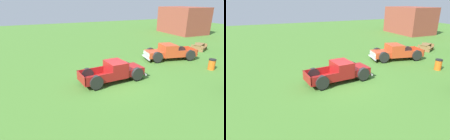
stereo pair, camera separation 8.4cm
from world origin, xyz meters
TOP-DOWN VIEW (x-y plane):
  - ground_plane at (0.00, 0.00)m, footprint 80.00×80.00m
  - pickup_truck_foreground at (-0.25, 0.10)m, footprint 2.29×5.10m
  - pickup_truck_behind_left at (-3.10, 7.05)m, footprint 2.89×5.46m
  - picnic_table at (-4.64, 13.14)m, footprint 2.14×2.28m
  - trash_can at (0.89, 8.73)m, footprint 0.59×0.59m
  - brick_pavilion at (-15.63, 20.47)m, footprint 7.78×5.46m

SIDE VIEW (x-z plane):
  - ground_plane at x=0.00m, z-range 0.00..0.00m
  - trash_can at x=0.89m, z-range 0.00..0.95m
  - picnic_table at x=-4.64m, z-range 0.10..0.88m
  - pickup_truck_foreground at x=-0.25m, z-range -0.03..1.48m
  - pickup_truck_behind_left at x=-3.10m, z-range -0.04..1.55m
  - brick_pavilion at x=-15.63m, z-range 0.00..4.57m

